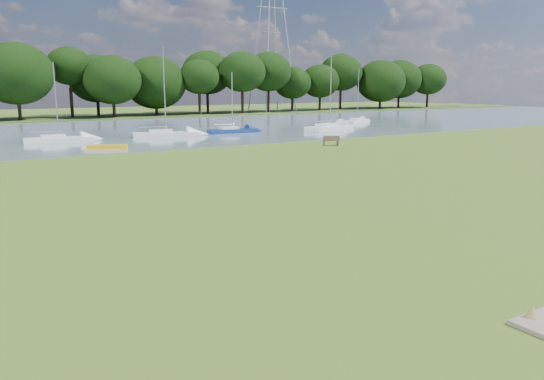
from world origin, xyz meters
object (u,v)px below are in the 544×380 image
pylon (272,6)px  sailboat_6 (58,138)px  riverbank_bench (331,141)px  sailboat_3 (329,126)px  sailboat_5 (165,132)px  kayak (107,147)px  sailboat_4 (357,120)px  sailboat_2 (232,129)px

pylon → sailboat_6: 62.39m
riverbank_bench → sailboat_6: 25.03m
sailboat_3 → pylon: bearing=48.7°
pylon → sailboat_5: (-35.95, -37.28, -19.33)m
riverbank_bench → sailboat_5: bearing=145.2°
kayak → sailboat_4: bearing=42.8°
sailboat_4 → sailboat_5: bearing=166.4°
sailboat_3 → sailboat_5: 19.51m
riverbank_bench → sailboat_4: bearing=67.4°
sailboat_5 → sailboat_6: size_ratio=1.23×
sailboat_2 → sailboat_4: 22.78m
sailboat_4 → sailboat_6: size_ratio=1.02×
sailboat_2 → sailboat_4: (22.23, 4.95, 0.00)m
pylon → sailboat_5: 55.28m
riverbank_bench → pylon: size_ratio=0.05×
riverbank_bench → sailboat_5: size_ratio=0.17×
sailboat_2 → sailboat_3: 11.84m
riverbank_bench → sailboat_6: (-19.89, 15.19, 0.01)m
riverbank_bench → pylon: bearing=86.0°
sailboat_6 → sailboat_3: bearing=-1.1°
sailboat_4 → sailboat_6: bearing=163.7°
kayak → sailboat_2: bearing=50.4°
sailboat_5 → sailboat_4: bearing=25.9°
riverbank_bench → sailboat_2: sailboat_2 is taller
pylon → kayak: bearing=-134.4°
kayak → sailboat_3: size_ratio=0.37×
riverbank_bench → sailboat_5: 17.83m
riverbank_bench → sailboat_6: sailboat_6 is taller
kayak → sailboat_2: size_ratio=0.49×
sailboat_5 → sailboat_6: sailboat_5 is taller
sailboat_2 → sailboat_3: size_ratio=0.75×
pylon → sailboat_4: (-5.91, -32.06, -19.36)m
pylon → sailboat_2: 50.37m
pylon → sailboat_5: bearing=-134.0°
sailboat_4 → sailboat_5: sailboat_5 is taller
sailboat_2 → sailboat_6: size_ratio=0.91×
riverbank_bench → sailboat_3: sailboat_3 is taller
riverbank_bench → sailboat_4: 28.80m
kayak → sailboat_4: size_ratio=0.44×
pylon → sailboat_2: size_ratio=4.85×
riverbank_bench → sailboat_4: (20.47, 20.26, 0.00)m
sailboat_5 → sailboat_2: bearing=18.0°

